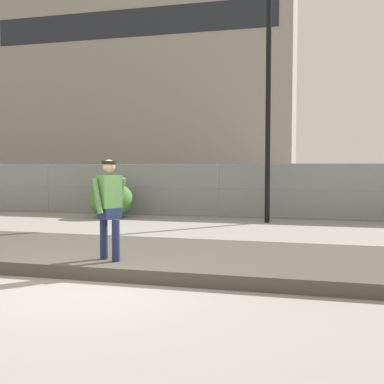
{
  "coord_description": "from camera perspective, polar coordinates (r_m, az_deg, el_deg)",
  "views": [
    {
      "loc": [
        3.15,
        -6.13,
        1.81
      ],
      "look_at": [
        0.32,
        4.94,
        1.14
      ],
      "focal_mm": 43.78,
      "sensor_mm": 36.0,
      "label": 1
    }
  ],
  "objects": [
    {
      "name": "shrub_left",
      "position": [
        16.28,
        -9.85,
        -0.94
      ],
      "size": [
        1.58,
        1.29,
        1.22
      ],
      "color": "#477F38",
      "rests_on": "ground_plane"
    },
    {
      "name": "ground_plane",
      "position": [
        7.12,
        -12.7,
        -11.48
      ],
      "size": [
        120.0,
        120.0,
        0.0
      ],
      "primitive_type": "plane",
      "color": "gray"
    },
    {
      "name": "parked_car_near",
      "position": [
        19.77,
        -2.17,
        0.52
      ],
      "size": [
        4.47,
        2.08,
        1.66
      ],
      "color": "#474C54",
      "rests_on": "ground_plane"
    },
    {
      "name": "skateboard",
      "position": [
        8.05,
        -9.95,
        -9.3
      ],
      "size": [
        0.81,
        0.53,
        0.07
      ],
      "color": "black",
      "rests_on": "ground_plane"
    },
    {
      "name": "chain_fence",
      "position": [
        16.17,
        3.1,
        0.22
      ],
      "size": [
        26.39,
        0.06,
        1.85
      ],
      "color": "gray",
      "rests_on": "ground_plane"
    },
    {
      "name": "skater",
      "position": [
        7.88,
        -10.03,
        -1.77
      ],
      "size": [
        0.69,
        0.62,
        1.83
      ],
      "color": "#B2ADA8",
      "rests_on": "skateboard"
    },
    {
      "name": "library_building",
      "position": [
        49.67,
        -5.24,
        14.94
      ],
      "size": [
        29.2,
        10.91,
        23.61
      ],
      "color": "gray",
      "rests_on": "ground_plane"
    },
    {
      "name": "street_lamp",
      "position": [
        15.08,
        9.3,
        14.04
      ],
      "size": [
        0.44,
        0.44,
        7.53
      ],
      "color": "black",
      "rests_on": "ground_plane"
    },
    {
      "name": "gravel_berm",
      "position": [
        8.89,
        -6.75,
        -7.72
      ],
      "size": [
        16.93,
        3.13,
        0.22
      ],
      "primitive_type": "cube",
      "color": "#4C473F",
      "rests_on": "ground_plane"
    }
  ]
}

